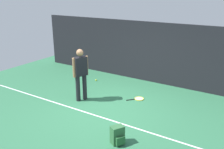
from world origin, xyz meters
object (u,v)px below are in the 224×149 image
backpack (118,135)px  tennis_ball_near_player (96,80)px  tennis_player (81,72)px  tennis_racket (138,99)px

backpack → tennis_ball_near_player: 4.30m
tennis_player → tennis_racket: (1.55, 1.04, -0.95)m
tennis_player → backpack: size_ratio=3.86×
tennis_player → tennis_ball_near_player: tennis_player is taller
backpack → tennis_ball_near_player: backpack is taller
tennis_racket → tennis_player: bearing=164.7°
tennis_player → backpack: 2.79m
tennis_player → tennis_racket: size_ratio=2.93×
tennis_ball_near_player → tennis_player: bearing=-68.9°
tennis_player → tennis_ball_near_player: bearing=-134.6°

